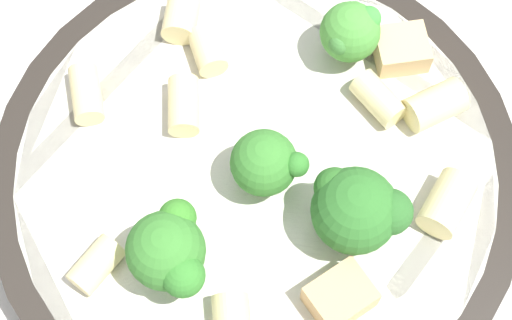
# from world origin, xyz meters

# --- Properties ---
(ground_plane) EXTENTS (2.00, 2.00, 0.00)m
(ground_plane) POSITION_xyz_m (0.00, 0.00, 0.00)
(ground_plane) COLOR beige
(pasta_bowl) EXTENTS (0.25, 0.25, 0.03)m
(pasta_bowl) POSITION_xyz_m (0.00, 0.00, 0.02)
(pasta_bowl) COLOR #28231E
(pasta_bowl) RESTS_ON ground_plane
(broccoli_floret_0) EXTENTS (0.03, 0.03, 0.04)m
(broccoli_floret_0) POSITION_xyz_m (0.03, -0.07, 0.05)
(broccoli_floret_0) COLOR #84AD60
(broccoli_floret_0) RESTS_ON pasta_bowl
(broccoli_floret_1) EXTENTS (0.04, 0.04, 0.04)m
(broccoli_floret_1) POSITION_xyz_m (-0.02, 0.06, 0.06)
(broccoli_floret_1) COLOR #9EC175
(broccoli_floret_1) RESTS_ON pasta_bowl
(broccoli_floret_2) EXTENTS (0.04, 0.04, 0.04)m
(broccoli_floret_2) POSITION_xyz_m (-0.05, -0.02, 0.05)
(broccoli_floret_2) COLOR #93B766
(broccoli_floret_2) RESTS_ON pasta_bowl
(broccoli_floret_3) EXTENTS (0.03, 0.03, 0.04)m
(broccoli_floret_3) POSITION_xyz_m (-0.01, -0.00, 0.05)
(broccoli_floret_3) COLOR #84AD60
(broccoli_floret_3) RESTS_ON pasta_bowl
(rigatoni_0) EXTENTS (0.02, 0.03, 0.02)m
(rigatoni_0) POSITION_xyz_m (-0.02, -0.09, 0.04)
(rigatoni_0) COLOR beige
(rigatoni_0) RESTS_ON pasta_bowl
(rigatoni_1) EXTENTS (0.03, 0.03, 0.01)m
(rigatoni_1) POSITION_xyz_m (0.04, 0.02, 0.04)
(rigatoni_1) COLOR beige
(rigatoni_1) RESTS_ON pasta_bowl
(rigatoni_3) EXTENTS (0.03, 0.02, 0.01)m
(rigatoni_3) POSITION_xyz_m (-0.00, -0.07, 0.04)
(rigatoni_3) COLOR beige
(rigatoni_3) RESTS_ON pasta_bowl
(rigatoni_4) EXTENTS (0.02, 0.03, 0.01)m
(rigatoni_4) POSITION_xyz_m (-0.01, 0.08, 0.04)
(rigatoni_4) COLOR beige
(rigatoni_4) RESTS_ON pasta_bowl
(rigatoni_5) EXTENTS (0.02, 0.02, 0.01)m
(rigatoni_5) POSITION_xyz_m (0.06, -0.01, 0.04)
(rigatoni_5) COLOR beige
(rigatoni_5) RESTS_ON pasta_bowl
(rigatoni_6) EXTENTS (0.03, 0.03, 0.02)m
(rigatoni_6) POSITION_xyz_m (0.09, -0.01, 0.04)
(rigatoni_6) COLOR beige
(rigatoni_6) RESTS_ON pasta_bowl
(rigatoni_7) EXTENTS (0.03, 0.03, 0.02)m
(rigatoni_7) POSITION_xyz_m (-0.06, -0.06, 0.04)
(rigatoni_7) COLOR beige
(rigatoni_7) RESTS_ON pasta_bowl
(rigatoni_8) EXTENTS (0.03, 0.02, 0.01)m
(rigatoni_8) POSITION_xyz_m (0.07, 0.05, 0.04)
(rigatoni_8) COLOR beige
(rigatoni_8) RESTS_ON pasta_bowl
(chicken_chunk_0) EXTENTS (0.03, 0.03, 0.01)m
(chicken_chunk_0) POSITION_xyz_m (0.02, -0.09, 0.04)
(chicken_chunk_0) COLOR tan
(chicken_chunk_0) RESTS_ON pasta_bowl
(chicken_chunk_1) EXTENTS (0.02, 0.03, 0.02)m
(chicken_chunk_1) POSITION_xyz_m (-0.07, -0.00, 0.04)
(chicken_chunk_1) COLOR tan
(chicken_chunk_1) RESTS_ON pasta_bowl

